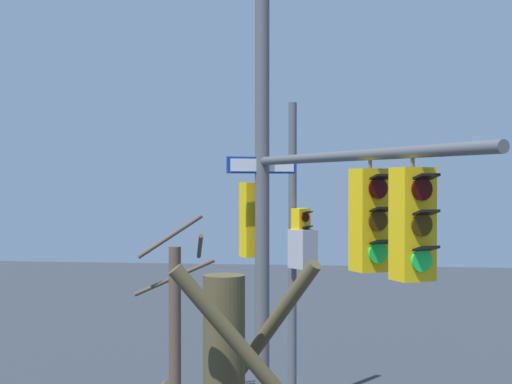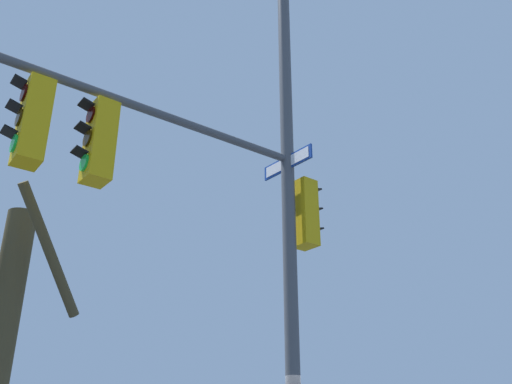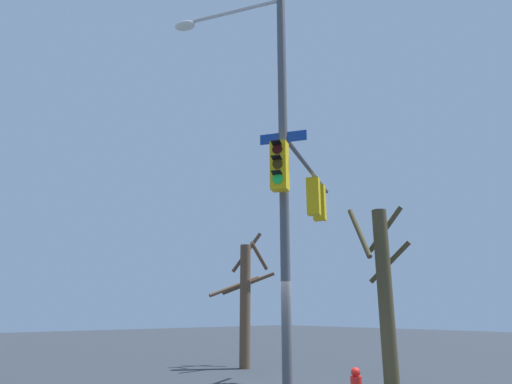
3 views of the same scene
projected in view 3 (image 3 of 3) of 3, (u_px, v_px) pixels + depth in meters
main_signal_pole_assembly at (289, 168)px, 11.00m from camera, size 3.22×6.24×9.79m
bare_tree_across_street at (384, 288)px, 11.78m from camera, size 1.44×1.74×4.82m
bare_tree_corner at (245, 299)px, 15.66m from camera, size 2.26×2.18×4.80m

